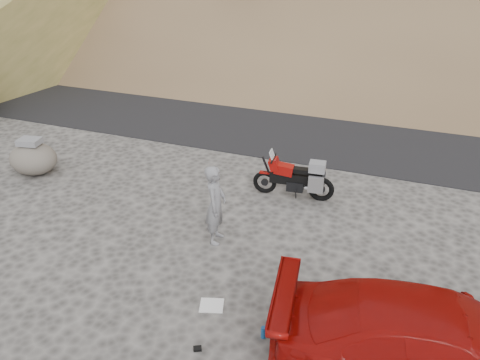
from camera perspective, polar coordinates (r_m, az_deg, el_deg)
name	(u,v)px	position (r m, az deg, el deg)	size (l,w,h in m)	color
ground	(187,267)	(9.68, -6.45, -10.49)	(140.00, 140.00, 0.00)	#3C3A37
road	(299,121)	(17.18, 7.16, 7.13)	(120.00, 7.00, 0.05)	black
motorcycle	(297,178)	(11.85, 6.97, 0.19)	(2.09, 0.71, 1.24)	black
man	(217,240)	(10.40, -2.86, -7.29)	(0.65, 0.43, 1.79)	gray
boulder	(33,158)	(14.25, -23.90, 2.47)	(1.36, 1.16, 1.05)	#5E5850
gear_white_cloth	(212,305)	(8.78, -3.47, -15.01)	(0.43, 0.38, 0.01)	white
gear_blue_mat	(314,333)	(8.26, 9.00, -17.90)	(0.20, 0.20, 0.49)	#174B8A
gear_bottle	(263,332)	(8.16, 2.87, -18.06)	(0.08, 0.08, 0.22)	#174B8A
gear_funnel	(302,341)	(8.11, 7.61, -18.89)	(0.15, 0.15, 0.19)	red
gear_glove_b	(197,349)	(8.06, -5.21, -19.79)	(0.13, 0.10, 0.04)	black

